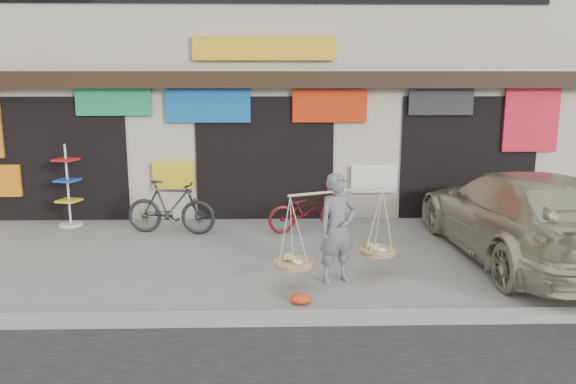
{
  "coord_description": "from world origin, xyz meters",
  "views": [
    {
      "loc": [
        0.19,
        -8.71,
        3.06
      ],
      "look_at": [
        0.44,
        0.9,
        1.12
      ],
      "focal_mm": 35.0,
      "sensor_mm": 36.0,
      "label": 1
    }
  ],
  "objects_px": {
    "street_vendor": "(337,232)",
    "bike_2": "(308,209)",
    "bike_1": "(171,207)",
    "display_rack": "(68,193)",
    "suv": "(521,215)"
  },
  "relations": [
    {
      "from": "street_vendor",
      "to": "suv",
      "type": "xyz_separation_m",
      "value": [
        3.28,
        1.04,
        -0.01
      ]
    },
    {
      "from": "display_rack",
      "to": "suv",
      "type": "bearing_deg",
      "value": -16.0
    },
    {
      "from": "suv",
      "to": "display_rack",
      "type": "relative_size",
      "value": 3.11
    },
    {
      "from": "street_vendor",
      "to": "bike_1",
      "type": "bearing_deg",
      "value": 114.18
    },
    {
      "from": "bike_1",
      "to": "display_rack",
      "type": "xyz_separation_m",
      "value": [
        -2.27,
        0.69,
        0.16
      ]
    },
    {
      "from": "display_rack",
      "to": "bike_1",
      "type": "bearing_deg",
      "value": -16.92
    },
    {
      "from": "bike_2",
      "to": "display_rack",
      "type": "height_order",
      "value": "display_rack"
    },
    {
      "from": "street_vendor",
      "to": "display_rack",
      "type": "relative_size",
      "value": 1.1
    },
    {
      "from": "bike_2",
      "to": "display_rack",
      "type": "distance_m",
      "value": 5.06
    },
    {
      "from": "street_vendor",
      "to": "bike_2",
      "type": "distance_m",
      "value": 2.98
    },
    {
      "from": "suv",
      "to": "bike_2",
      "type": "bearing_deg",
      "value": -30.82
    },
    {
      "from": "street_vendor",
      "to": "suv",
      "type": "distance_m",
      "value": 3.44
    },
    {
      "from": "bike_1",
      "to": "bike_2",
      "type": "distance_m",
      "value": 2.76
    },
    {
      "from": "bike_1",
      "to": "suv",
      "type": "relative_size",
      "value": 0.33
    },
    {
      "from": "street_vendor",
      "to": "bike_2",
      "type": "bearing_deg",
      "value": 72.22
    }
  ]
}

